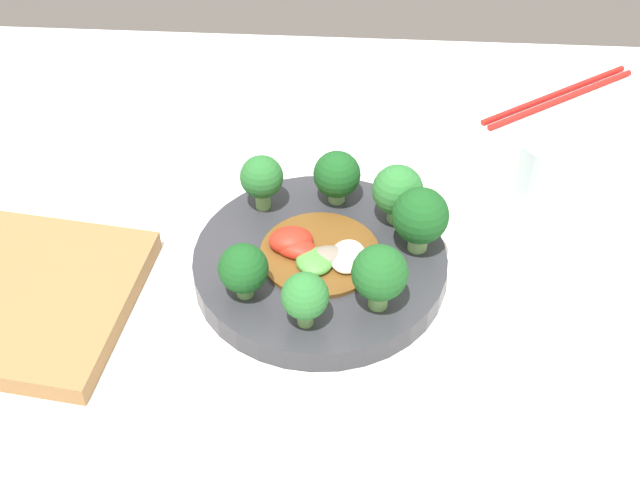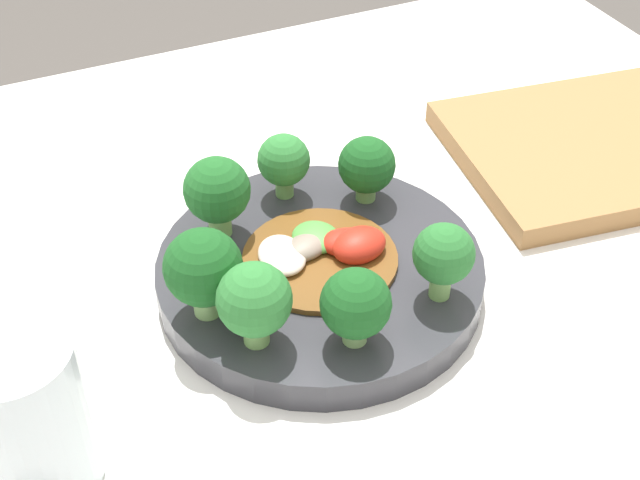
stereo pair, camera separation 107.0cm
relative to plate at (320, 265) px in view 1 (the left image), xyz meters
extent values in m
cube|color=silver|center=(-0.04, -0.02, -0.40)|extent=(1.05, 0.84, 0.77)
cylinder|color=#333338|center=(0.00, 0.00, 0.00)|extent=(0.24, 0.24, 0.02)
cylinder|color=#7AAD5B|center=(-0.06, 0.06, 0.02)|extent=(0.02, 0.02, 0.02)
sphere|color=#1E5B23|center=(-0.06, 0.06, 0.05)|extent=(0.05, 0.05, 0.05)
cylinder|color=#89B76B|center=(-0.01, -0.08, 0.02)|extent=(0.02, 0.02, 0.01)
sphere|color=#19511E|center=(-0.01, -0.08, 0.05)|extent=(0.05, 0.05, 0.05)
cylinder|color=#89B76B|center=(-0.09, -0.02, 0.02)|extent=(0.02, 0.02, 0.02)
sphere|color=#19511E|center=(-0.09, -0.02, 0.05)|extent=(0.05, 0.05, 0.05)
cylinder|color=#70A356|center=(0.01, 0.08, 0.02)|extent=(0.01, 0.01, 0.02)
sphere|color=#2D7533|center=(0.01, 0.08, 0.05)|extent=(0.04, 0.04, 0.04)
cylinder|color=#7AAD5B|center=(0.06, -0.07, 0.02)|extent=(0.01, 0.01, 0.02)
sphere|color=#286B2D|center=(0.06, -0.07, 0.05)|extent=(0.04, 0.04, 0.04)
cylinder|color=#7AAD5B|center=(-0.07, -0.06, 0.02)|extent=(0.02, 0.02, 0.02)
sphere|color=#2D7533|center=(-0.07, -0.06, 0.05)|extent=(0.05, 0.05, 0.05)
cylinder|color=#70A356|center=(0.06, 0.05, 0.02)|extent=(0.02, 0.02, 0.01)
sphere|color=#19511E|center=(0.06, 0.05, 0.04)|extent=(0.04, 0.04, 0.04)
cylinder|color=brown|center=(0.00, 0.00, 0.01)|extent=(0.11, 0.11, 0.00)
ellipsoid|color=gray|center=(-0.01, 0.01, 0.02)|extent=(0.05, 0.04, 0.01)
ellipsoid|color=beige|center=(-0.03, 0.01, 0.02)|extent=(0.04, 0.05, 0.01)
ellipsoid|color=red|center=(0.03, -0.01, 0.02)|extent=(0.05, 0.04, 0.02)
ellipsoid|color=#4C933D|center=(0.00, 0.02, 0.02)|extent=(0.05, 0.05, 0.01)
ellipsoid|color=red|center=(0.02, 0.00, 0.02)|extent=(0.05, 0.04, 0.02)
cylinder|color=silver|center=(-0.22, -0.08, 0.04)|extent=(0.07, 0.07, 0.11)
cylinder|color=red|center=(-0.26, -0.32, -0.01)|extent=(0.19, 0.14, 0.01)
cylinder|color=red|center=(-0.27, -0.31, -0.01)|extent=(0.19, 0.14, 0.01)
cube|color=olive|center=(0.29, 0.05, 0.00)|extent=(0.27, 0.23, 0.02)
camera|label=1|loc=(-0.04, 0.60, 0.59)|focal=50.00mm
camera|label=2|loc=(-0.20, -0.44, 0.44)|focal=50.00mm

